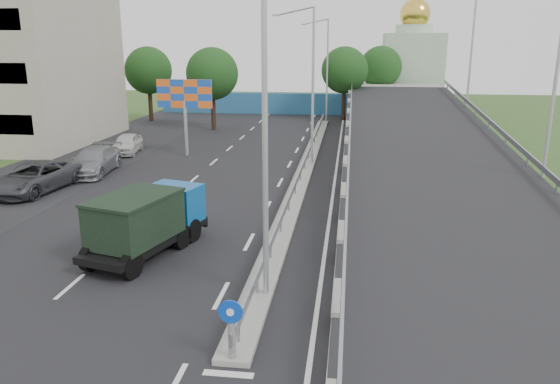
% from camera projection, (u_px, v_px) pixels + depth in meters
% --- Properties ---
extents(road_surface, '(26.00, 90.00, 0.04)m').
position_uv_depth(road_surface, '(247.00, 186.00, 31.61)').
color(road_surface, black).
rests_on(road_surface, ground).
extents(parking_strip, '(8.00, 90.00, 0.05)m').
position_uv_depth(parking_strip, '(38.00, 179.00, 33.24)').
color(parking_strip, black).
rests_on(parking_strip, ground).
extents(median, '(1.00, 44.00, 0.20)m').
position_uv_depth(median, '(305.00, 170.00, 35.03)').
color(median, gray).
rests_on(median, ground).
extents(overpass_ramp, '(10.00, 50.00, 3.50)m').
position_uv_depth(overpass_ramp, '(426.00, 148.00, 33.65)').
color(overpass_ramp, gray).
rests_on(overpass_ramp, ground).
extents(median_guardrail, '(0.09, 44.00, 0.71)m').
position_uv_depth(median_guardrail, '(305.00, 160.00, 34.86)').
color(median_guardrail, gray).
rests_on(median_guardrail, median).
extents(sign_bollard, '(0.64, 0.23, 1.67)m').
position_uv_depth(sign_bollard, '(231.00, 329.00, 13.93)').
color(sign_bollard, black).
rests_on(sign_bollard, median).
extents(lamp_post_near, '(2.74, 0.18, 10.08)m').
position_uv_depth(lamp_post_near, '(259.00, 122.00, 16.29)').
color(lamp_post_near, '#B2B5B7').
rests_on(lamp_post_near, median).
extents(lamp_post_mid, '(2.74, 0.18, 10.08)m').
position_uv_depth(lamp_post_mid, '(310.00, 78.00, 35.40)').
color(lamp_post_mid, '#B2B5B7').
rests_on(lamp_post_mid, median).
extents(lamp_post_far, '(2.74, 0.18, 10.08)m').
position_uv_depth(lamp_post_far, '(325.00, 65.00, 54.50)').
color(lamp_post_far, '#B2B5B7').
rests_on(lamp_post_far, median).
extents(blue_wall, '(30.00, 0.50, 2.40)m').
position_uv_depth(blue_wall, '(291.00, 104.00, 61.98)').
color(blue_wall, teal).
rests_on(blue_wall, ground).
extents(church, '(7.00, 7.00, 13.80)m').
position_uv_depth(church, '(412.00, 65.00, 66.77)').
color(church, '#B2CCAD').
rests_on(church, ground).
extents(billboard, '(4.00, 0.24, 5.50)m').
position_uv_depth(billboard, '(185.00, 98.00, 38.88)').
color(billboard, '#B2B5B7').
rests_on(billboard, ground).
extents(tree_left_mid, '(4.80, 4.80, 7.60)m').
position_uv_depth(tree_left_mid, '(212.00, 74.00, 50.20)').
color(tree_left_mid, black).
rests_on(tree_left_mid, ground).
extents(tree_median_far, '(4.80, 4.80, 7.60)m').
position_uv_depth(tree_median_far, '(345.00, 70.00, 56.35)').
color(tree_median_far, black).
rests_on(tree_median_far, ground).
extents(tree_left_far, '(4.80, 4.80, 7.60)m').
position_uv_depth(tree_left_far, '(148.00, 71.00, 55.98)').
color(tree_left_far, black).
rests_on(tree_left_far, ground).
extents(tree_ramp_far, '(4.80, 4.80, 7.60)m').
position_uv_depth(tree_ramp_far, '(381.00, 67.00, 62.53)').
color(tree_ramp_far, black).
rests_on(tree_ramp_far, ground).
extents(dump_truck, '(3.58, 6.14, 2.55)m').
position_uv_depth(dump_truck, '(147.00, 219.00, 21.29)').
color(dump_truck, black).
rests_on(dump_truck, ground).
extents(parked_car_c, '(3.41, 6.16, 1.63)m').
position_uv_depth(parked_car_c, '(35.00, 177.00, 30.27)').
color(parked_car_c, '#38393D').
rests_on(parked_car_c, ground).
extents(parked_car_d, '(2.76, 5.74, 1.61)m').
position_uv_depth(parked_car_d, '(94.00, 161.00, 34.43)').
color(parked_car_d, gray).
rests_on(parked_car_d, ground).
extents(parked_car_e, '(2.34, 4.52, 1.47)m').
position_uv_depth(parked_car_e, '(127.00, 144.00, 40.62)').
color(parked_car_e, silver).
rests_on(parked_car_e, ground).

